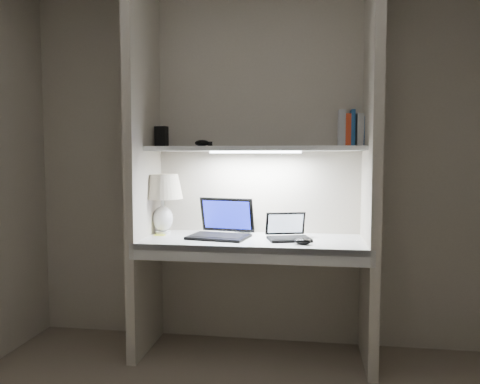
% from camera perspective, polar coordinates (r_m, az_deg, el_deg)
% --- Properties ---
extents(back_wall, '(3.20, 0.01, 2.50)m').
position_cam_1_polar(back_wall, '(3.25, 2.22, 3.49)').
color(back_wall, beige).
rests_on(back_wall, floor).
extents(alcove_panel_left, '(0.06, 0.55, 2.50)m').
position_cam_1_polar(alcove_panel_left, '(3.15, -11.69, 3.38)').
color(alcove_panel_left, beige).
rests_on(alcove_panel_left, floor).
extents(alcove_panel_right, '(0.06, 0.55, 2.50)m').
position_cam_1_polar(alcove_panel_right, '(2.98, 15.74, 3.26)').
color(alcove_panel_right, beige).
rests_on(alcove_panel_right, floor).
extents(desk, '(1.40, 0.55, 0.04)m').
position_cam_1_polar(desk, '(3.03, 1.61, -6.09)').
color(desk, white).
rests_on(desk, alcove_panel_left).
extents(desk_apron, '(1.46, 0.03, 0.10)m').
position_cam_1_polar(desk_apron, '(2.78, 0.96, -7.66)').
color(desk_apron, silver).
rests_on(desk_apron, desk).
extents(shelf, '(1.40, 0.36, 0.03)m').
position_cam_1_polar(shelf, '(3.07, 1.85, 5.31)').
color(shelf, silver).
rests_on(shelf, back_wall).
extents(strip_light, '(0.60, 0.04, 0.02)m').
position_cam_1_polar(strip_light, '(3.07, 1.85, 4.90)').
color(strip_light, white).
rests_on(strip_light, shelf).
extents(table_lamp, '(0.28, 0.28, 0.41)m').
position_cam_1_polar(table_lamp, '(3.24, -9.43, -0.19)').
color(table_lamp, white).
rests_on(table_lamp, desk).
extents(laptop_main, '(0.42, 0.38, 0.25)m').
position_cam_1_polar(laptop_main, '(3.09, -2.24, -4.44)').
color(laptop_main, black).
rests_on(laptop_main, desk).
extents(laptop_netbook, '(0.31, 0.29, 0.17)m').
position_cam_1_polar(laptop_netbook, '(3.01, 5.85, -5.01)').
color(laptop_netbook, black).
rests_on(laptop_netbook, desk).
extents(speaker, '(0.11, 0.09, 0.15)m').
position_cam_1_polar(speaker, '(3.24, 0.57, -3.71)').
color(speaker, silver).
rests_on(speaker, desk).
extents(mouse, '(0.12, 0.09, 0.04)m').
position_cam_1_polar(mouse, '(2.85, 7.62, -5.99)').
color(mouse, black).
rests_on(mouse, desk).
extents(cable_coil, '(0.15, 0.15, 0.01)m').
position_cam_1_polar(cable_coil, '(3.03, -0.29, -5.56)').
color(cable_coil, black).
rests_on(cable_coil, desk).
extents(sticky_note, '(0.08, 0.08, 0.00)m').
position_cam_1_polar(sticky_note, '(3.21, -9.75, -5.18)').
color(sticky_note, '#CBD52C').
rests_on(sticky_note, desk).
extents(book_row, '(0.22, 0.16, 0.24)m').
position_cam_1_polar(book_row, '(3.18, 13.85, 7.43)').
color(book_row, white).
rests_on(book_row, shelf).
extents(shelf_box, '(0.09, 0.07, 0.14)m').
position_cam_1_polar(shelf_box, '(3.23, -9.56, 6.68)').
color(shelf_box, black).
rests_on(shelf_box, shelf).
extents(shelf_gadget, '(0.11, 0.09, 0.04)m').
position_cam_1_polar(shelf_gadget, '(3.13, -4.65, 5.96)').
color(shelf_gadget, black).
rests_on(shelf_gadget, shelf).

